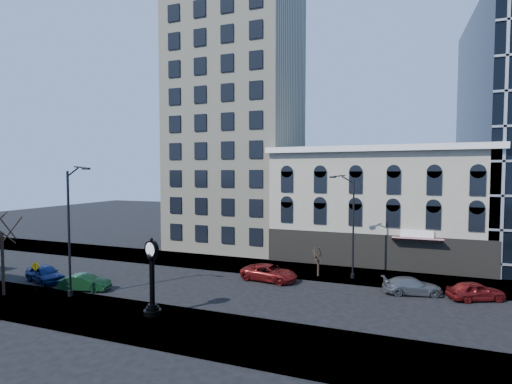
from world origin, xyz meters
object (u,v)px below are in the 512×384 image
at_px(street_clock, 152,280).
at_px(warning_sign, 36,271).
at_px(street_lamp_near, 75,197).
at_px(car_near_b, 85,282).
at_px(car_near_a, 45,274).

distance_m(street_clock, warning_sign, 12.04).
relative_size(street_lamp_near, car_near_b, 2.57).
relative_size(warning_sign, car_near_b, 0.60).
bearing_deg(car_near_b, street_clock, -122.75).
bearing_deg(car_near_a, street_lamp_near, -95.02).
bearing_deg(car_near_a, car_near_b, -80.46).
bearing_deg(street_lamp_near, car_near_b, 122.57).
bearing_deg(street_clock, car_near_a, -175.51).
relative_size(street_clock, street_lamp_near, 0.51).
distance_m(street_lamp_near, warning_sign, 7.56).
bearing_deg(car_near_b, car_near_a, 68.45).
height_order(street_clock, car_near_a, street_clock).
bearing_deg(warning_sign, street_lamp_near, -11.49).
xyz_separation_m(street_clock, street_lamp_near, (-7.55, 0.94, 5.43)).
xyz_separation_m(street_lamp_near, warning_sign, (-4.43, 0.02, -6.13)).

